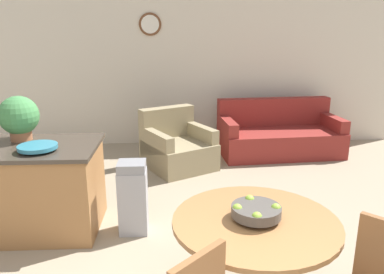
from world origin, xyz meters
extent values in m
cube|color=beige|center=(0.00, 5.65, 1.35)|extent=(8.00, 0.06, 2.70)
cylinder|color=brown|center=(-0.44, 5.61, 2.12)|extent=(0.38, 0.02, 0.38)
cylinder|color=white|center=(-0.44, 5.60, 2.12)|extent=(0.31, 0.01, 0.31)
cylinder|color=#9E6B3D|center=(0.48, 1.20, 0.38)|extent=(0.11, 0.11, 0.69)
cylinder|color=#9E6B3D|center=(0.48, 1.20, 0.74)|extent=(1.14, 1.14, 0.03)
cylinder|color=#4C4742|center=(0.48, 1.20, 0.78)|extent=(0.13, 0.13, 0.03)
cylinder|color=#4C4742|center=(0.48, 1.20, 0.83)|extent=(0.34, 0.34, 0.07)
sphere|color=#8CB738|center=(0.61, 1.18, 0.85)|extent=(0.07, 0.07, 0.07)
sphere|color=#8CB738|center=(0.46, 1.33, 0.85)|extent=(0.07, 0.07, 0.07)
sphere|color=#8CB738|center=(0.35, 1.19, 0.85)|extent=(0.07, 0.07, 0.07)
sphere|color=#8CB738|center=(0.45, 1.07, 0.85)|extent=(0.07, 0.07, 0.07)
cube|color=#9E6B3D|center=(-1.55, 2.54, 0.43)|extent=(1.37, 0.85, 0.87)
cube|color=#42382D|center=(-1.55, 2.54, 0.89)|extent=(1.43, 0.91, 0.04)
cylinder|color=teal|center=(-1.35, 2.36, 0.92)|extent=(0.13, 0.13, 0.02)
cylinder|color=teal|center=(-1.35, 2.36, 0.95)|extent=(0.36, 0.36, 0.04)
cylinder|color=#A36642|center=(-1.65, 2.75, 0.96)|extent=(0.21, 0.21, 0.11)
sphere|color=#478E4C|center=(-1.65, 2.75, 1.17)|extent=(0.40, 0.40, 0.40)
cube|color=#9E9EA3|center=(-0.49, 2.43, 0.33)|extent=(0.29, 0.27, 0.66)
cube|color=gray|center=(-0.49, 2.43, 0.71)|extent=(0.27, 0.26, 0.09)
cube|color=maroon|center=(1.71, 4.86, 0.21)|extent=(2.04, 1.11, 0.42)
cube|color=maroon|center=(1.68, 5.23, 0.66)|extent=(1.98, 0.37, 0.47)
cube|color=maroon|center=(0.81, 4.78, 0.32)|extent=(0.23, 0.88, 0.63)
cube|color=maroon|center=(2.61, 4.93, 0.32)|extent=(0.23, 0.88, 0.63)
cube|color=#998966|center=(0.01, 4.30, 0.20)|extent=(1.22, 1.25, 0.40)
cube|color=#998966|center=(-0.17, 4.62, 0.63)|extent=(0.87, 0.61, 0.47)
cube|color=#998966|center=(-0.32, 4.12, 0.31)|extent=(0.53, 0.82, 0.61)
cube|color=#998966|center=(0.33, 4.49, 0.31)|extent=(0.53, 0.82, 0.61)
camera|label=1|loc=(-0.08, -1.08, 2.00)|focal=35.00mm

